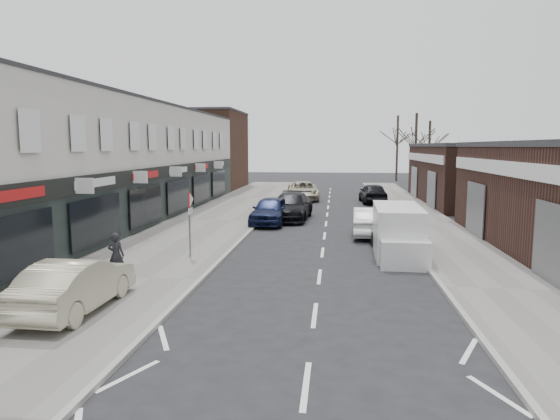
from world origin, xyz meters
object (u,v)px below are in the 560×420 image
(warning_sign, at_px, (190,205))
(parked_car_right_b, at_px, (373,193))
(sedan_on_pavement, at_px, (76,284))
(pedestrian, at_px, (116,255))
(parked_car_left_a, at_px, (271,210))
(parked_car_left_c, at_px, (303,191))
(parked_car_right_a, at_px, (369,222))
(white_van, at_px, (398,232))
(parked_car_left_b, at_px, (291,206))

(warning_sign, distance_m, parked_car_right_b, 22.93)
(sedan_on_pavement, xyz_separation_m, pedestrian, (-0.41, 3.39, 0.05))
(parked_car_left_a, relative_size, parked_car_right_b, 1.00)
(parked_car_left_c, bearing_deg, parked_car_left_a, -99.59)
(pedestrian, height_order, parked_car_right_a, pedestrian)
(white_van, bearing_deg, sedan_on_pavement, -136.51)
(parked_car_right_a, distance_m, parked_car_right_b, 14.91)
(parked_car_left_b, height_order, parked_car_left_c, parked_car_left_b)
(white_van, bearing_deg, warning_sign, -166.09)
(white_van, relative_size, parked_car_left_a, 1.13)
(parked_car_left_a, xyz_separation_m, parked_car_right_a, (5.43, -3.21, -0.08))
(parked_car_right_a, bearing_deg, sedan_on_pavement, 58.76)
(parked_car_left_c, bearing_deg, pedestrian, -105.17)
(sedan_on_pavement, distance_m, parked_car_left_a, 16.50)
(parked_car_left_a, distance_m, parked_car_left_b, 2.21)
(parked_car_left_a, relative_size, parked_car_right_a, 1.07)
(parked_car_left_a, xyz_separation_m, parked_car_right_b, (6.71, 11.64, 0.00))
(sedan_on_pavement, height_order, parked_car_left_a, parked_car_left_a)
(parked_car_left_c, xyz_separation_m, parked_car_right_b, (5.70, -1.81, 0.02))
(parked_car_left_c, distance_m, parked_car_right_a, 17.24)
(pedestrian, xyz_separation_m, parked_car_right_b, (10.28, 24.45, -0.08))
(parked_car_right_a, xyz_separation_m, parked_car_right_b, (1.28, 14.86, 0.08))
(parked_car_left_b, bearing_deg, parked_car_right_a, -45.65)
(parked_car_right_b, bearing_deg, parked_car_left_b, 56.05)
(parked_car_left_b, distance_m, parked_car_left_c, 11.49)
(white_van, distance_m, parked_car_left_c, 21.87)
(warning_sign, xyz_separation_m, parked_car_left_c, (2.96, 22.99, -1.43))
(pedestrian, bearing_deg, parked_car_left_a, -103.64)
(parked_car_left_a, xyz_separation_m, parked_car_left_b, (1.01, 1.96, 0.01))
(parked_car_left_a, distance_m, parked_car_right_b, 13.44)
(sedan_on_pavement, bearing_deg, parked_car_right_a, -122.65)
(pedestrian, xyz_separation_m, parked_car_left_c, (4.58, 26.26, -0.11))
(white_van, relative_size, parked_car_left_b, 0.95)
(white_van, relative_size, sedan_on_pavement, 1.23)
(parked_car_left_b, xyz_separation_m, parked_car_left_c, (0.00, 11.49, -0.04))
(warning_sign, relative_size, parked_car_right_b, 0.58)
(white_van, relative_size, pedestrian, 3.48)
(parked_car_left_c, bearing_deg, parked_car_right_a, -80.43)
(parked_car_right_b, bearing_deg, warning_sign, 64.30)
(parked_car_left_a, height_order, parked_car_right_b, parked_car_right_b)
(pedestrian, bearing_deg, parked_car_left_b, -105.30)
(warning_sign, bearing_deg, pedestrian, -116.35)
(sedan_on_pavement, xyz_separation_m, parked_car_left_c, (4.16, 29.65, -0.06))
(parked_car_left_a, height_order, parked_car_left_b, parked_car_left_b)
(pedestrian, xyz_separation_m, parked_car_right_a, (9.00, 9.59, -0.16))
(sedan_on_pavement, distance_m, parked_car_left_c, 29.94)
(pedestrian, relative_size, parked_car_left_c, 0.27)
(parked_car_right_a, bearing_deg, parked_car_left_c, -72.92)
(warning_sign, distance_m, pedestrian, 3.87)
(white_van, bearing_deg, parked_car_left_a, 130.88)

